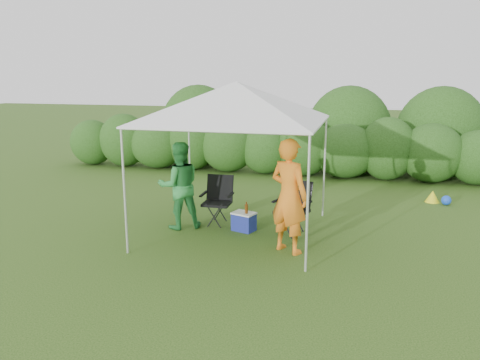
% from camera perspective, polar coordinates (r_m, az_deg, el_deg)
% --- Properties ---
extents(ground, '(70.00, 70.00, 0.00)m').
position_cam_1_polar(ground, '(8.55, -1.31, -7.42)').
color(ground, '#3C5E1D').
extents(hedge, '(14.51, 1.53, 1.80)m').
position_cam_1_polar(hedge, '(14.05, 5.59, 3.97)').
color(hedge, '#2B581B').
rests_on(hedge, ground).
extents(canopy, '(3.10, 3.10, 2.83)m').
position_cam_1_polar(canopy, '(8.52, -0.45, 9.48)').
color(canopy, silver).
rests_on(canopy, ground).
extents(chair_right, '(0.73, 0.70, 0.99)m').
position_cam_1_polar(chair_right, '(8.88, 6.63, -2.92)').
color(chair_right, black).
rests_on(chair_right, ground).
extents(chair_left, '(0.61, 0.56, 0.97)m').
position_cam_1_polar(chair_left, '(9.42, -2.68, -2.02)').
color(chair_left, black).
rests_on(chair_left, ground).
extents(man, '(0.84, 0.75, 1.94)m').
position_cam_1_polar(man, '(7.81, 6.00, -1.96)').
color(man, orange).
rests_on(man, ground).
extents(woman, '(1.04, 0.98, 1.70)m').
position_cam_1_polar(woman, '(9.11, -7.40, -0.68)').
color(woman, '#2E8D3F').
rests_on(woman, ground).
extents(cooler, '(0.51, 0.43, 0.36)m').
position_cam_1_polar(cooler, '(9.04, 0.47, -5.07)').
color(cooler, navy).
rests_on(cooler, ground).
extents(bottle, '(0.06, 0.06, 0.23)m').
position_cam_1_polar(bottle, '(8.90, 0.78, -3.38)').
color(bottle, '#592D0C').
rests_on(bottle, cooler).
extents(lawn_toy, '(0.55, 0.46, 0.28)m').
position_cam_1_polar(lawn_toy, '(11.90, 22.78, -1.97)').
color(lawn_toy, yellow).
rests_on(lawn_toy, ground).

